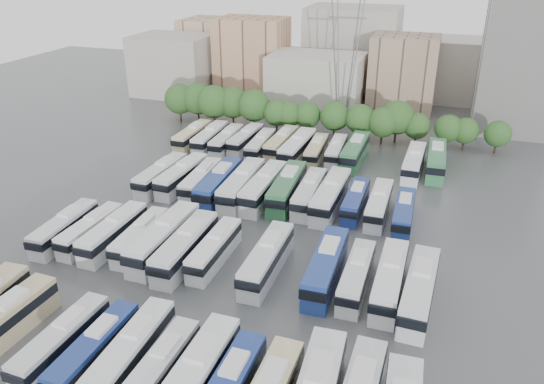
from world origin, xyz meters
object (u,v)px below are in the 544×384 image
(bus_r2_s9, at_px, (331,195))
(bus_r1_s8, at_px, (267,259))
(bus_r0_s6, at_px, (131,352))
(bus_r2_s11, at_px, (379,204))
(bus_r2_s12, at_px, (404,213))
(bus_r3_s13, at_px, (436,160))
(apartment_tower, at_px, (520,64))
(bus_r1_s11, at_px, (357,276))
(bus_r1_s1, at_px, (91,230))
(bus_r1_s13, at_px, (419,290))
(bus_r3_s1, at_px, (210,138))
(bus_r1_s5, at_px, (186,247))
(bus_r1_s6, at_px, (215,249))
(bus_r0_s8, at_px, (195,379))
(bus_r2_s4, at_px, (219,184))
(electricity_pylon, at_px, (347,31))
(bus_r1_s4, at_px, (164,237))
(bus_r3_s6, at_px, (297,148))
(bus_r2_s2, at_px, (182,175))
(bus_r3_s2, at_px, (227,141))
(bus_r3_s12, at_px, (414,162))
(bus_r1_s10, at_px, (326,266))
(bus_r3_s3, at_px, (245,139))
(bus_r2_s6, at_px, (264,187))
(bus_r0_s4, at_px, (62,341))
(bus_r2_s5, at_px, (242,185))
(bus_r2_s10, at_px, (355,200))
(bus_r2_s3, at_px, (201,180))
(bus_r2_s8, at_px, (309,193))
(bus_r0_s5, at_px, (95,350))
(bus_r2_s1, at_px, (161,175))
(bus_r0_s7, at_px, (159,370))
(bus_r1_s3, at_px, (140,236))
(bus_r3_s7, at_px, (316,150))
(bus_r1_s0, at_px, (65,228))
(bus_r2_s7, at_px, (287,188))

(bus_r2_s9, bearing_deg, bus_r1_s8, -98.90)
(bus_r0_s6, xyz_separation_m, bus_r2_s11, (16.27, 35.62, -0.05))
(bus_r2_s12, height_order, bus_r3_s13, bus_r3_s13)
(apartment_tower, relative_size, bus_r1_s11, 2.32)
(bus_r3_s13, bearing_deg, bus_r2_s9, -126.76)
(bus_r1_s1, relative_size, bus_r1_s13, 0.85)
(bus_r1_s8, height_order, bus_r3_s1, bus_r1_s8)
(bus_r1_s5, xyz_separation_m, bus_r1_s6, (3.21, 0.95, -0.26))
(bus_r0_s8, distance_m, bus_r2_s4, 38.22)
(electricity_pylon, height_order, bus_r1_s8, electricity_pylon)
(bus_r1_s4, bearing_deg, bus_r3_s6, 80.18)
(bus_r1_s6, bearing_deg, bus_r2_s2, 126.89)
(bus_r3_s2, bearing_deg, bus_r3_s12, -2.17)
(bus_r1_s8, bearing_deg, bus_r1_s11, 0.77)
(electricity_pylon, height_order, bus_r1_s4, electricity_pylon)
(bus_r1_s10, distance_m, bus_r2_s2, 31.74)
(bus_r1_s6, height_order, bus_r3_s3, bus_r3_s3)
(bus_r2_s2, xyz_separation_m, bus_r2_s6, (13.24, -0.38, 0.16))
(bus_r3_s2, bearing_deg, bus_r3_s1, 174.24)
(bus_r0_s4, xyz_separation_m, bus_r2_s5, (3.36, 35.58, 0.40))
(bus_r2_s5, bearing_deg, bus_r2_s10, 1.72)
(bus_r2_s10, bearing_deg, bus_r3_s12, 68.23)
(bus_r2_s4, height_order, bus_r2_s9, bus_r2_s9)
(bus_r3_s13, bearing_deg, electricity_pylon, 134.21)
(bus_r3_s2, distance_m, bus_r3_s12, 32.70)
(apartment_tower, relative_size, bus_r1_s13, 2.01)
(bus_r1_s10, bearing_deg, bus_r2_s3, 142.33)
(electricity_pylon, bearing_deg, bus_r2_s8, -85.49)
(bus_r0_s5, height_order, bus_r1_s5, bus_r1_s5)
(bus_r2_s1, xyz_separation_m, bus_r2_s10, (29.62, 0.82, -0.19))
(bus_r1_s4, xyz_separation_m, bus_r1_s8, (13.06, -0.36, -0.16))
(bus_r0_s7, xyz_separation_m, bus_r2_s6, (-3.45, 36.46, 0.37))
(bus_r1_s3, bearing_deg, bus_r3_s1, 98.74)
(bus_r2_s9, bearing_deg, bus_r1_s10, -77.80)
(bus_r1_s4, height_order, bus_r3_s2, bus_r1_s4)
(bus_r1_s13, bearing_deg, bus_r3_s7, 121.47)
(bus_r1_s0, bearing_deg, bus_r0_s8, -35.92)
(bus_r2_s7, height_order, bus_r3_s6, bus_r2_s7)
(bus_r2_s7, bearing_deg, bus_r3_s2, 131.82)
(electricity_pylon, bearing_deg, bus_r3_s12, -52.82)
(bus_r1_s8, bearing_deg, bus_r3_s12, 69.18)
(bus_r0_s6, bearing_deg, bus_r0_s4, -176.27)
(bus_r3_s3, relative_size, bus_r3_s12, 0.94)
(bus_r2_s2, bearing_deg, bus_r2_s10, 3.23)
(bus_r2_s6, relative_size, bus_r2_s10, 1.23)
(bus_r1_s13, distance_m, bus_r2_s2, 40.97)
(bus_r3_s12, bearing_deg, bus_r2_s12, -87.86)
(bus_r0_s7, xyz_separation_m, bus_r2_s12, (16.41, 35.25, 0.01))
(bus_r1_s5, relative_size, bus_r2_s12, 1.17)
(bus_r1_s13, height_order, bus_r2_s6, bus_r2_s6)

